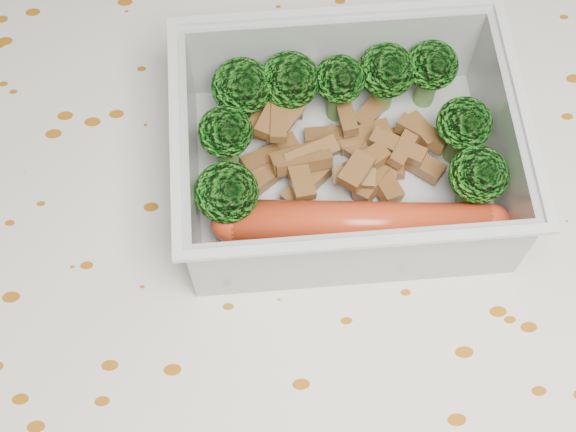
{
  "coord_description": "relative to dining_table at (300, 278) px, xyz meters",
  "views": [
    {
      "loc": [
        -0.02,
        -0.19,
        1.17
      ],
      "look_at": [
        -0.01,
        -0.01,
        0.78
      ],
      "focal_mm": 50.0,
      "sensor_mm": 36.0,
      "label": 1
    }
  ],
  "objects": [
    {
      "name": "sausage",
      "position": [
        0.03,
        -0.01,
        0.11
      ],
      "size": [
        0.16,
        0.04,
        0.02
      ],
      "color": "red",
      "rests_on": "lunch_container"
    },
    {
      "name": "dining_table",
      "position": [
        0.0,
        0.0,
        0.0
      ],
      "size": [
        1.4,
        0.9,
        0.75
      ],
      "color": "brown",
      "rests_on": "ground"
    },
    {
      "name": "meat_pile",
      "position": [
        0.02,
        0.04,
        0.11
      ],
      "size": [
        0.12,
        0.08,
        0.03
      ],
      "color": "brown",
      "rests_on": "lunch_container"
    },
    {
      "name": "broccoli_florets",
      "position": [
        0.02,
        0.05,
        0.12
      ],
      "size": [
        0.17,
        0.1,
        0.05
      ],
      "color": "#608C3F",
      "rests_on": "lunch_container"
    },
    {
      "name": "tablecloth",
      "position": [
        0.0,
        0.0,
        0.05
      ],
      "size": [
        1.46,
        0.96,
        0.19
      ],
      "color": "silver",
      "rests_on": "dining_table"
    },
    {
      "name": "lunch_container",
      "position": [
        0.03,
        0.03,
        0.11
      ],
      "size": [
        0.19,
        0.15,
        0.06
      ],
      "color": "silver",
      "rests_on": "tablecloth"
    }
  ]
}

